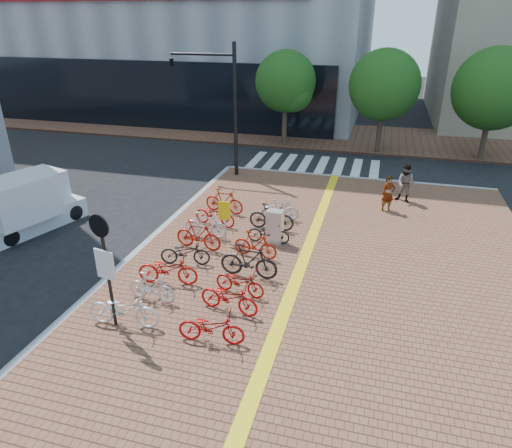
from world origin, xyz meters
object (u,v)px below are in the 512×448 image
(traffic_light_pole, at_px, (206,85))
(bike_6, at_px, (215,214))
(bike_7, at_px, (224,201))
(utility_box, at_px, (275,227))
(bike_3, at_px, (185,252))
(bike_9, at_px, (229,297))
(bike_1, at_px, (152,287))
(bike_14, at_px, (271,217))
(bike_0, at_px, (123,309))
(bike_2, at_px, (168,269))
(notice_sign, at_px, (105,258))
(bike_8, at_px, (211,327))
(bike_11, at_px, (249,261))
(pedestrian_b, at_px, (406,184))
(bike_12, at_px, (255,245))
(yellow_sign, at_px, (225,214))
(bike_5, at_px, (205,225))
(box_truck, at_px, (27,203))
(bike_15, at_px, (280,210))
(bike_13, at_px, (269,232))
(pedestrian_a, at_px, (388,194))
(bike_4, at_px, (198,235))

(traffic_light_pole, bearing_deg, bike_6, -67.36)
(traffic_light_pole, bearing_deg, bike_7, -62.85)
(utility_box, bearing_deg, bike_3, -136.43)
(bike_3, distance_m, bike_9, 3.21)
(bike_6, distance_m, bike_9, 6.04)
(bike_1, xyz_separation_m, bike_14, (2.25, 5.82, 0.08))
(bike_0, xyz_separation_m, bike_2, (0.21, 2.31, -0.02))
(bike_14, distance_m, notice_sign, 7.86)
(bike_1, relative_size, bike_8, 0.87)
(bike_11, xyz_separation_m, notice_sign, (-2.84, -3.49, 1.54))
(pedestrian_b, bearing_deg, utility_box, -111.51)
(bike_3, relative_size, bike_12, 1.06)
(bike_11, xyz_separation_m, yellow_sign, (-1.56, 2.19, 0.56))
(bike_6, height_order, pedestrian_b, pedestrian_b)
(bike_5, distance_m, pedestrian_b, 9.50)
(bike_9, distance_m, box_truck, 10.36)
(bike_3, height_order, bike_15, bike_15)
(bike_2, distance_m, bike_3, 1.30)
(bike_13, bearing_deg, utility_box, -70.40)
(pedestrian_a, relative_size, yellow_sign, 0.96)
(bike_7, height_order, bike_9, bike_7)
(bike_2, xyz_separation_m, bike_9, (2.35, -0.92, -0.03))
(bike_1, xyz_separation_m, bike_7, (-0.13, 6.95, 0.08))
(pedestrian_a, height_order, yellow_sign, yellow_sign)
(bike_2, distance_m, bike_8, 3.31)
(box_truck, bearing_deg, bike_2, -19.60)
(bike_5, bearing_deg, bike_2, 178.35)
(bike_4, bearing_deg, bike_3, -174.56)
(traffic_light_pole, height_order, box_truck, traffic_light_pole)
(bike_8, relative_size, notice_sign, 0.53)
(bike_9, bearing_deg, bike_14, 9.50)
(bike_9, height_order, utility_box, utility_box)
(bike_3, bearing_deg, bike_2, 167.20)
(traffic_light_pole, bearing_deg, bike_2, -75.77)
(bike_2, bearing_deg, bike_14, -33.16)
(bike_13, xyz_separation_m, notice_sign, (-2.86, -6.05, 1.70))
(bike_11, xyz_separation_m, utility_box, (0.23, 2.66, 0.06))
(bike_13, relative_size, pedestrian_a, 1.01)
(bike_5, relative_size, pedestrian_a, 1.09)
(bike_7, height_order, bike_11, bike_11)
(bike_2, xyz_separation_m, bike_8, (2.34, -2.34, -0.04))
(bike_5, xyz_separation_m, bike_9, (2.42, -4.37, -0.04))
(notice_sign, bearing_deg, pedestrian_b, 56.27)
(bike_4, xyz_separation_m, traffic_light_pole, (-2.83, 8.57, 4.08))
(bike_15, distance_m, notice_sign, 8.82)
(bike_2, distance_m, notice_sign, 2.94)
(bike_8, distance_m, bike_13, 5.99)
(bike_1, bearing_deg, bike_3, 1.11)
(traffic_light_pole, bearing_deg, bike_15, -45.75)
(bike_0, height_order, bike_2, bike_0)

